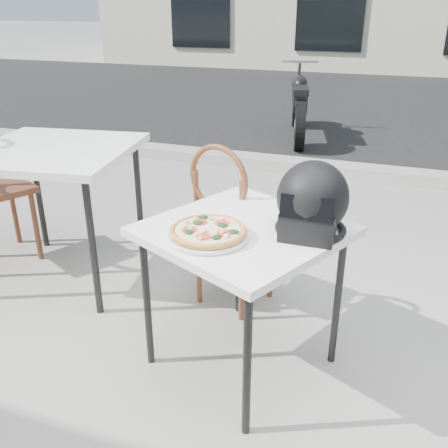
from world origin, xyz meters
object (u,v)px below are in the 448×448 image
(helmet, at_px, (312,202))
(plate, at_px, (208,236))
(cafe_chair_main, at_px, (228,219))
(motorcycle, at_px, (299,106))
(pizza, at_px, (208,231))
(cafe_table_side, at_px, (54,160))
(cafe_table_main, at_px, (243,241))

(helmet, bearing_deg, plate, -153.48)
(cafe_chair_main, relative_size, motorcycle, 0.54)
(helmet, bearing_deg, motorcycle, 101.44)
(plate, distance_m, pizza, 0.02)
(plate, xyz_separation_m, pizza, (0.00, 0.00, 0.02))
(plate, bearing_deg, motorcycle, 97.08)
(helmet, distance_m, motorcycle, 4.50)
(cafe_chair_main, distance_m, cafe_table_side, 1.08)
(cafe_table_side, bearing_deg, plate, -26.32)
(motorcycle, bearing_deg, pizza, -96.46)
(plate, bearing_deg, cafe_table_side, 153.68)
(helmet, height_order, cafe_table_side, helmet)
(plate, relative_size, motorcycle, 0.19)
(pizza, relative_size, helmet, 1.32)
(cafe_table_main, distance_m, cafe_chair_main, 0.51)
(plate, bearing_deg, cafe_table_main, 55.76)
(cafe_table_main, height_order, helmet, helmet)
(pizza, height_order, cafe_table_side, cafe_table_side)
(cafe_table_main, bearing_deg, pizza, -124.24)
(cafe_table_side, distance_m, motorcycle, 4.05)
(cafe_table_side, bearing_deg, helmet, -14.04)
(plate, distance_m, helmet, 0.44)
(cafe_table_main, height_order, cafe_table_side, cafe_table_side)
(plate, bearing_deg, cafe_chair_main, 101.41)
(helmet, bearing_deg, cafe_chair_main, 140.21)
(pizza, bearing_deg, cafe_table_side, 153.70)
(cafe_table_main, bearing_deg, cafe_table_side, 161.37)
(cafe_table_main, distance_m, plate, 0.20)
(pizza, distance_m, helmet, 0.43)
(cafe_table_main, distance_m, cafe_table_side, 1.36)
(cafe_table_main, bearing_deg, motorcycle, 98.62)
(helmet, relative_size, motorcycle, 0.18)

